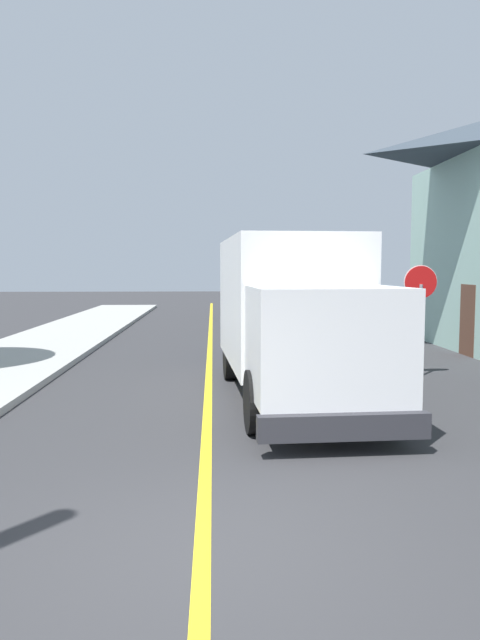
# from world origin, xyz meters

# --- Properties ---
(ground_plane) EXTENTS (120.00, 120.00, 0.00)m
(ground_plane) POSITION_xyz_m (0.00, 0.00, 0.00)
(ground_plane) COLOR #303033
(centre_line_yellow) EXTENTS (0.16, 56.00, 0.01)m
(centre_line_yellow) POSITION_xyz_m (0.00, 10.00, 0.00)
(centre_line_yellow) COLOR gold
(centre_line_yellow) RESTS_ON ground
(box_truck) EXTENTS (2.80, 7.30, 3.20)m
(box_truck) POSITION_xyz_m (1.67, 6.50, 1.77)
(box_truck) COLOR white
(box_truck) RESTS_ON ground
(parked_car_near) EXTENTS (2.01, 4.48, 1.67)m
(parked_car_near) POSITION_xyz_m (2.22, 12.53, 0.79)
(parked_car_near) COLOR #2D4793
(parked_car_near) RESTS_ON ground
(parked_car_mid) EXTENTS (1.99, 4.48, 1.67)m
(parked_car_mid) POSITION_xyz_m (2.09, 19.21, 0.79)
(parked_car_mid) COLOR #B7B7BC
(parked_car_mid) RESTS_ON ground
(parked_car_far) EXTENTS (1.87, 4.43, 1.67)m
(parked_car_far) POSITION_xyz_m (2.43, 25.15, 0.79)
(parked_car_far) COLOR #4C564C
(parked_car_far) RESTS_ON ground
(stop_sign) EXTENTS (0.80, 0.10, 2.65)m
(stop_sign) POSITION_xyz_m (4.99, 8.51, 1.86)
(stop_sign) COLOR gray
(stop_sign) RESTS_ON ground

